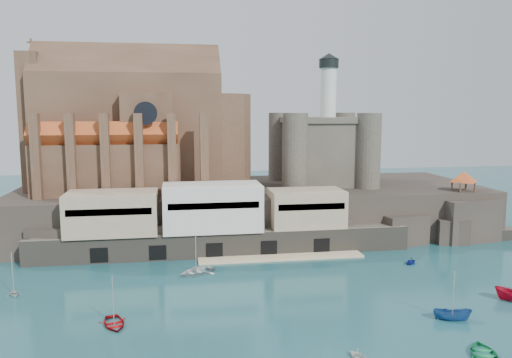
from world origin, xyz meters
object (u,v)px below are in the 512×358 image
object	(u,v)px
boat_2	(452,320)
castle_keep	(322,147)
pavilion	(464,178)
boat_0	(114,325)
church	(139,131)
boat_1	(358,358)

from	to	relation	value
boat_2	castle_keep	bearing A→B (deg)	18.60
pavilion	boat_2	world-z (taller)	pavilion
boat_0	castle_keep	bearing A→B (deg)	35.10
castle_keep	boat_0	distance (m)	65.26
church	boat_0	xyz separation A→B (m)	(-0.37, -48.50, -22.13)
castle_keep	boat_1	distance (m)	64.72
boat_0	boat_2	size ratio (longest dim) A/B	1.09
boat_0	boat_2	distance (m)	42.73
pavilion	boat_0	world-z (taller)	pavilion
boat_0	boat_1	size ratio (longest dim) A/B	1.94
castle_keep	boat_0	world-z (taller)	castle_keep
church	boat_2	xyz separation A→B (m)	(42.04, -53.69, -22.13)
castle_keep	boat_2	xyz separation A→B (m)	(1.83, -52.91, -18.31)
castle_keep	boat_1	bearing A→B (deg)	-102.64
castle_keep	church	bearing A→B (deg)	178.89
boat_1	boat_2	distance (m)	17.21
castle_keep	boat_2	size ratio (longest dim) A/B	6.13
boat_0	pavilion	bearing A→B (deg)	11.62
church	boat_0	size ratio (longest dim) A/B	9.05
church	boat_1	bearing A→B (deg)	-66.54
church	boat_2	bearing A→B (deg)	-51.94
church	boat_0	distance (m)	53.31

